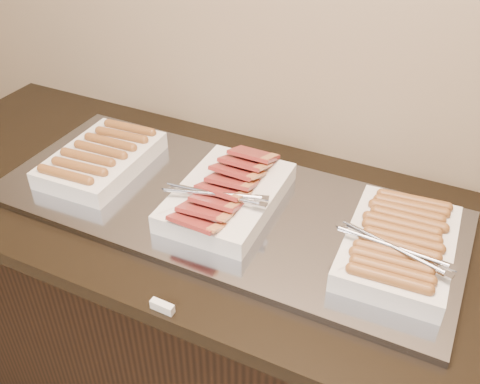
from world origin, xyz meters
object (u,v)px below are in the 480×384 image
object	(u,v)px
counter	(231,325)
dish_left	(102,158)
warming_tray	(223,206)
dish_center	(227,194)
dish_right	(399,244)

from	to	relation	value
counter	dish_left	distance (m)	0.64
warming_tray	dish_center	distance (m)	0.05
counter	dish_left	size ratio (longest dim) A/B	5.99
counter	dish_right	size ratio (longest dim) A/B	5.76
counter	dish_center	world-z (taller)	dish_center
counter	warming_tray	world-z (taller)	warming_tray
dish_right	warming_tray	bearing A→B (deg)	177.23
warming_tray	dish_center	size ratio (longest dim) A/B	3.15
counter	dish_right	xyz separation A→B (m)	(0.43, -0.00, 0.50)
counter	dish_left	xyz separation A→B (m)	(-0.40, 0.00, 0.50)
warming_tray	dish_center	xyz separation A→B (m)	(0.01, -0.00, 0.04)
dish_right	dish_left	bearing A→B (deg)	177.46
warming_tray	dish_right	world-z (taller)	dish_right
counter	dish_center	bearing A→B (deg)	-143.76
counter	dish_right	world-z (taller)	dish_right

